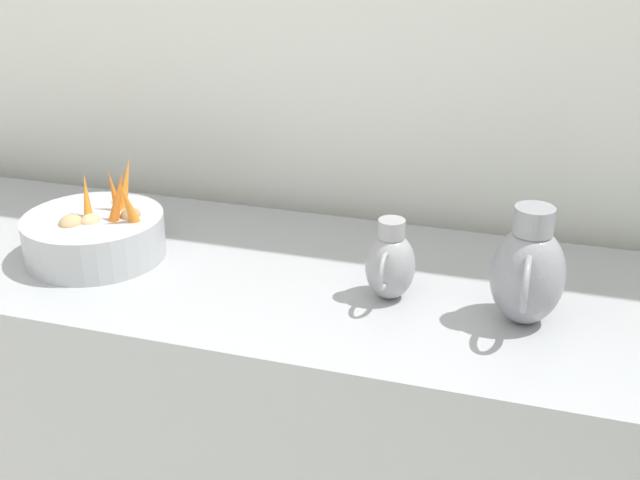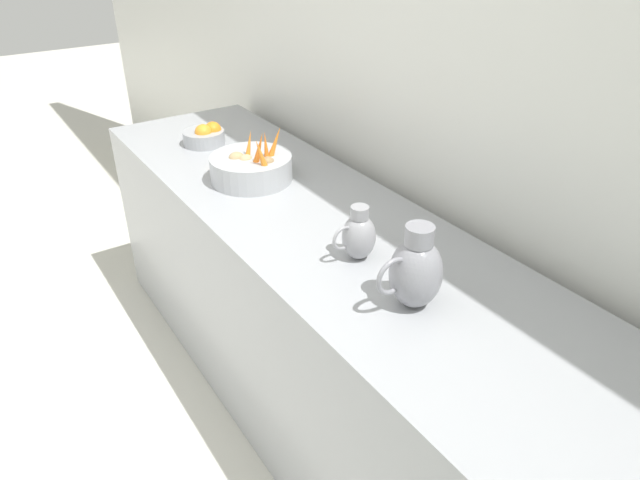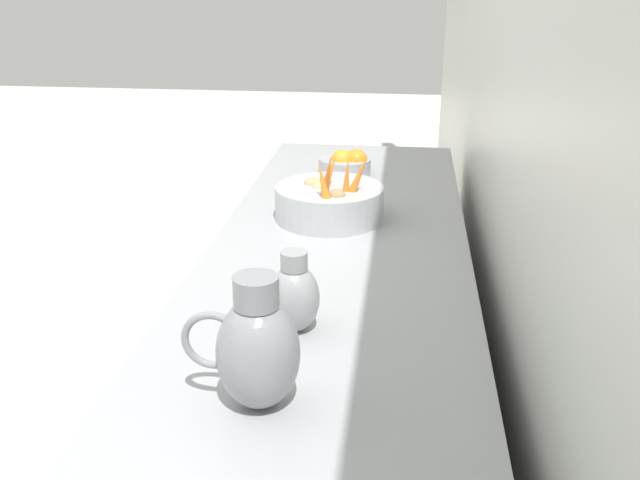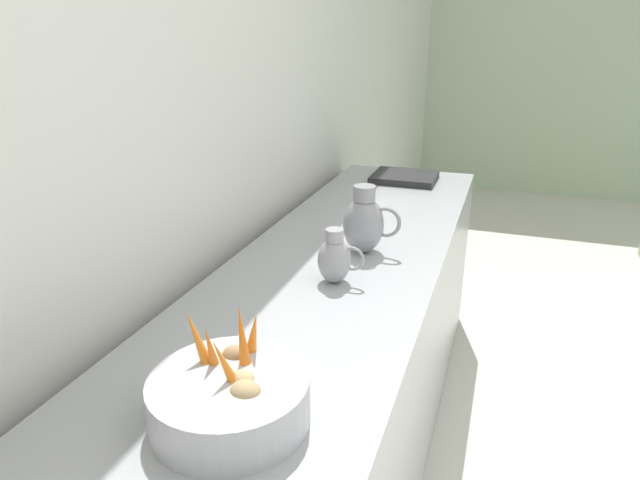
% 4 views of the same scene
% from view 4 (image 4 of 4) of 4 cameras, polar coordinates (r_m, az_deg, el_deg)
% --- Properties ---
extents(tile_wall_left, '(0.10, 9.30, 3.00)m').
position_cam_4_polar(tile_wall_left, '(2.29, -7.60, 15.42)').
color(tile_wall_left, silver).
rests_on(tile_wall_left, ground_plane).
extents(prep_counter, '(0.73, 3.33, 0.94)m').
position_cam_4_polar(prep_counter, '(2.05, -0.19, -16.41)').
color(prep_counter, '#9EA0A5').
rests_on(prep_counter, ground_plane).
extents(vegetable_colander, '(0.34, 0.34, 0.23)m').
position_cam_4_polar(vegetable_colander, '(1.21, -9.29, -15.76)').
color(vegetable_colander, '#ADAFB5').
rests_on(vegetable_colander, prep_counter).
extents(metal_pitcher_tall, '(0.21, 0.15, 0.25)m').
position_cam_4_polar(metal_pitcher_tall, '(2.02, 4.61, 1.79)').
color(metal_pitcher_tall, gray).
rests_on(metal_pitcher_tall, prep_counter).
extents(metal_pitcher_short, '(0.15, 0.11, 0.18)m').
position_cam_4_polar(metal_pitcher_short, '(1.78, 1.56, -1.94)').
color(metal_pitcher_short, '#939399').
rests_on(metal_pitcher_short, prep_counter).
extents(counter_sink_basin, '(0.34, 0.30, 0.04)m').
position_cam_4_polar(counter_sink_basin, '(3.08, 8.73, 6.44)').
color(counter_sink_basin, '#232326').
rests_on(counter_sink_basin, prep_counter).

